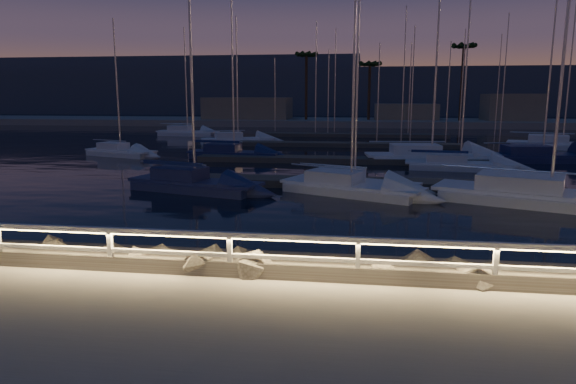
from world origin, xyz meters
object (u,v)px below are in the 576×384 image
object	(u,v)px
sailboat_d	(543,195)
sailboat_l	(559,144)
sailboat_c	(457,164)
sailboat_h	(539,156)
sailboat_e	(119,151)
sailboat_j	(232,153)
sailboat_b	(348,186)
sailboat_i	(186,132)
sailboat_a	(192,182)
sailboat_g	(428,156)
sailboat_f	(351,182)
guard_rail	(311,247)
sailboat_n	(236,139)

from	to	relation	value
sailboat_d	sailboat_l	bearing A→B (deg)	91.38
sailboat_c	sailboat_h	distance (m)	8.56
sailboat_e	sailboat_h	size ratio (longest dim) A/B	0.70
sailboat_d	sailboat_j	size ratio (longest dim) A/B	1.36
sailboat_c	sailboat_l	bearing A→B (deg)	58.64
sailboat_b	sailboat_i	world-z (taller)	sailboat_i
sailboat_a	sailboat_c	size ratio (longest dim) A/B	1.01
sailboat_g	sailboat_j	world-z (taller)	sailboat_g
sailboat_f	sailboat_i	size ratio (longest dim) A/B	0.87
sailboat_b	sailboat_a	bearing A→B (deg)	-154.51
sailboat_d	sailboat_c	bearing A→B (deg)	121.48
guard_rail	sailboat_j	size ratio (longest dim) A/B	3.60
sailboat_c	sailboat_f	xyz separation A→B (m)	(-6.74, -8.25, 0.00)
sailboat_b	sailboat_g	xyz separation A→B (m)	(5.45, 13.15, 0.06)
sailboat_a	sailboat_f	distance (m)	8.24
sailboat_h	sailboat_n	xyz separation A→B (m)	(-25.75, 11.23, -0.01)
sailboat_f	sailboat_n	distance (m)	27.60
sailboat_d	sailboat_e	distance (m)	31.36
sailboat_c	sailboat_e	world-z (taller)	sailboat_c
sailboat_a	sailboat_e	world-z (taller)	sailboat_a
sailboat_f	sailboat_h	bearing A→B (deg)	65.55
sailboat_f	sailboat_e	bearing A→B (deg)	167.17
sailboat_c	sailboat_e	bearing A→B (deg)	176.67
sailboat_f	sailboat_j	world-z (taller)	sailboat_j
sailboat_e	sailboat_f	size ratio (longest dim) A/B	0.96
sailboat_a	sailboat_n	distance (m)	26.62
sailboat_a	sailboat_j	world-z (taller)	sailboat_j
sailboat_b	sailboat_i	size ratio (longest dim) A/B	0.95
sailboat_e	sailboat_h	world-z (taller)	sailboat_h
sailboat_b	sailboat_l	world-z (taller)	sailboat_l
sailboat_h	sailboat_n	distance (m)	28.09
sailboat_a	sailboat_h	bearing A→B (deg)	50.69
sailboat_l	guard_rail	bearing A→B (deg)	-97.87
sailboat_l	sailboat_b	bearing A→B (deg)	-108.44
sailboat_c	sailboat_g	bearing A→B (deg)	118.11
sailboat_a	sailboat_g	bearing A→B (deg)	60.76
sailboat_l	sailboat_n	size ratio (longest dim) A/B	1.25
sailboat_h	sailboat_j	size ratio (longest dim) A/B	1.25
sailboat_i	sailboat_l	xyz separation A→B (m)	(39.20, -10.24, -0.01)
sailboat_a	sailboat_c	bearing A→B (deg)	49.26
sailboat_f	sailboat_g	world-z (taller)	sailboat_g
sailboat_i	sailboat_l	distance (m)	40.52
guard_rail	sailboat_c	size ratio (longest dim) A/B	3.69
sailboat_b	sailboat_j	world-z (taller)	sailboat_j
sailboat_d	sailboat_h	world-z (taller)	sailboat_d
sailboat_g	sailboat_n	world-z (taller)	sailboat_g
sailboat_b	sailboat_n	size ratio (longest dim) A/B	0.97
sailboat_j	sailboat_l	xyz separation A→B (m)	(27.98, 11.32, 0.03)
sailboat_h	sailboat_i	world-z (taller)	sailboat_h
sailboat_f	sailboat_b	bearing A→B (deg)	-76.37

